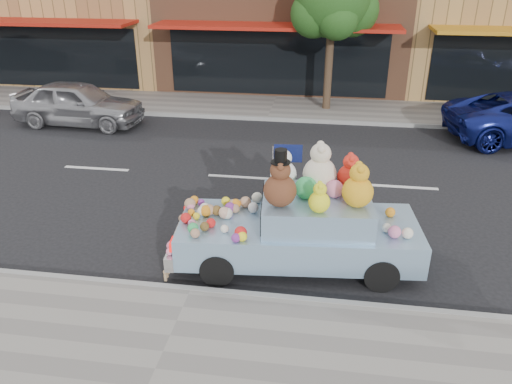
# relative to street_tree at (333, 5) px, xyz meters

# --- Properties ---
(ground) EXTENTS (120.00, 120.00, 0.00)m
(ground) POSITION_rel_street_tree_xyz_m (-2.03, -6.55, -3.69)
(ground) COLOR black
(ground) RESTS_ON ground
(near_sidewalk) EXTENTS (60.00, 3.00, 0.12)m
(near_sidewalk) POSITION_rel_street_tree_xyz_m (-2.03, -13.05, -3.63)
(near_sidewalk) COLOR gray
(near_sidewalk) RESTS_ON ground
(far_sidewalk) EXTENTS (60.00, 3.00, 0.12)m
(far_sidewalk) POSITION_rel_street_tree_xyz_m (-2.03, -0.05, -3.63)
(far_sidewalk) COLOR gray
(far_sidewalk) RESTS_ON ground
(near_kerb) EXTENTS (60.00, 0.12, 0.13)m
(near_kerb) POSITION_rel_street_tree_xyz_m (-2.03, -11.55, -3.63)
(near_kerb) COLOR gray
(near_kerb) RESTS_ON ground
(far_kerb) EXTENTS (60.00, 0.12, 0.13)m
(far_kerb) POSITION_rel_street_tree_xyz_m (-2.03, -1.55, -3.63)
(far_kerb) COLOR gray
(far_kerb) RESTS_ON ground
(street_tree) EXTENTS (3.00, 2.70, 5.22)m
(street_tree) POSITION_rel_street_tree_xyz_m (0.00, 0.00, 0.00)
(street_tree) COLOR #38281C
(street_tree) RESTS_ON ground
(car_silver) EXTENTS (4.43, 1.96, 1.48)m
(car_silver) POSITION_rel_street_tree_xyz_m (-8.25, -2.92, -2.95)
(car_silver) COLOR #9E9EA3
(car_silver) RESTS_ON ground
(art_car) EXTENTS (4.62, 2.14, 2.36)m
(art_car) POSITION_rel_street_tree_xyz_m (-0.30, -10.28, -2.87)
(art_car) COLOR black
(art_car) RESTS_ON ground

